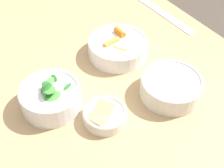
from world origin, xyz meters
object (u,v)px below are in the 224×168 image
(bowl_greens, at_px, (51,97))
(bowl_beans_hotdog, at_px, (171,87))
(ruler, at_px, (165,15))
(bowl_carrots, at_px, (118,47))
(bowl_cookies, at_px, (105,115))

(bowl_greens, bearing_deg, bowl_beans_hotdog, 64.13)
(bowl_beans_hotdog, xyz_separation_m, ruler, (-0.32, 0.25, -0.03))
(bowl_carrots, height_order, ruler, bowl_carrots)
(bowl_greens, relative_size, bowl_beans_hotdog, 0.95)
(bowl_beans_hotdog, distance_m, ruler, 0.40)
(bowl_beans_hotdog, relative_size, bowl_cookies, 1.50)
(bowl_cookies, xyz_separation_m, ruler, (-0.29, 0.45, -0.02))
(bowl_greens, height_order, bowl_cookies, bowl_greens)
(bowl_greens, relative_size, ruler, 0.56)
(bowl_cookies, bearing_deg, bowl_carrots, 138.62)
(ruler, bearing_deg, bowl_cookies, -57.15)
(bowl_cookies, bearing_deg, bowl_beans_hotdog, 83.47)
(bowl_beans_hotdog, xyz_separation_m, bowl_cookies, (-0.02, -0.21, -0.01))
(bowl_greens, bearing_deg, bowl_cookies, 37.66)
(bowl_carrots, height_order, bowl_greens, bowl_greens)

